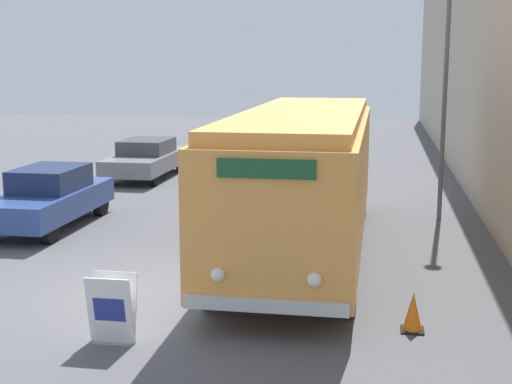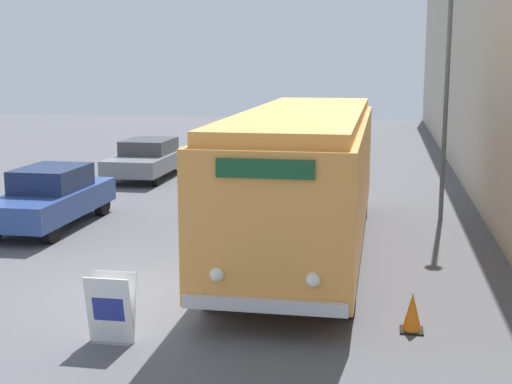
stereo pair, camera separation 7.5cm
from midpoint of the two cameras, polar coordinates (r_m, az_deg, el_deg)
name	(u,v)px [view 1 (the left image)]	position (r m, az deg, el deg)	size (l,w,h in m)	color
ground_plane	(142,294)	(13.17, -9.24, -8.09)	(80.00, 80.00, 0.00)	#56565B
building_wall_right	(484,50)	(21.96, 17.67, 10.79)	(0.30, 60.00, 8.92)	#B2A893
vintage_bus	(304,173)	(15.47, 3.70, 1.54)	(2.62, 10.55, 3.12)	black
sign_board	(112,310)	(10.96, -11.64, -9.23)	(0.69, 0.39, 1.06)	gray
streetlamp	(447,54)	(19.08, 14.90, 10.58)	(0.36, 0.36, 6.68)	#595E60
parked_car_near	(50,197)	(18.69, -16.29, -0.40)	(1.72, 4.47, 1.52)	black
parked_car_mid	(146,158)	(25.90, -8.85, 2.70)	(1.89, 4.70, 1.38)	black
traffic_cone	(413,312)	(11.49, 12.26, -9.37)	(0.36, 0.36, 0.63)	black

